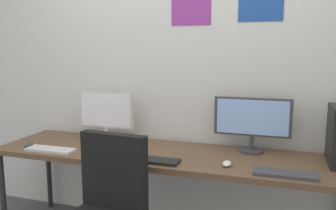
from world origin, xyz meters
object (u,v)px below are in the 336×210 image
keyboard_center (155,160)px  mouse_left_side (28,145)px  monitor_right (252,121)px  mouse_right_side (227,164)px  desk (166,158)px  monitor_left (106,113)px  keyboard_right (285,174)px  keyboard_left (51,150)px

keyboard_center → mouse_left_side: size_ratio=3.44×
monitor_right → mouse_right_side: monitor_right is taller
desk → monitor_right: 0.70m
monitor_left → keyboard_right: monitor_left is taller
mouse_left_side → monitor_right: bearing=13.5°
monitor_right → monitor_left: bearing=-180.0°
mouse_left_side → mouse_right_side: same height
monitor_right → keyboard_right: bearing=-61.5°
desk → monitor_left: (-0.60, 0.21, 0.27)m
monitor_right → keyboard_left: 1.52m
monitor_left → keyboard_left: bearing=-118.5°
monitor_right → keyboard_center: (-0.60, -0.44, -0.23)m
desk → mouse_left_side: size_ratio=27.39×
keyboard_left → mouse_left_side: mouse_left_side is taller
keyboard_right → mouse_left_side: (-1.91, 0.04, 0.01)m
monitor_left → mouse_right_side: 1.16m
keyboard_right → mouse_left_side: bearing=178.8°
keyboard_left → keyboard_right: bearing=0.0°
mouse_left_side → keyboard_right: bearing=-1.2°
monitor_right → keyboard_right: size_ratio=1.49×
keyboard_center → desk: bearing=90.0°
desk → monitor_right: bearing=19.5°
keyboard_left → mouse_right_side: (1.32, 0.07, 0.01)m
monitor_right → keyboard_center: 0.78m
keyboard_left → mouse_left_side: 0.24m
monitor_left → keyboard_left: (-0.24, -0.44, -0.21)m
keyboard_center → keyboard_right: size_ratio=0.88×
keyboard_left → mouse_left_side: size_ratio=3.97×
keyboard_center → mouse_right_side: 0.48m
desk → monitor_right: size_ratio=4.70×
keyboard_left → keyboard_center: (0.84, 0.00, 0.00)m
keyboard_right → desk: bearing=164.7°
monitor_left → keyboard_right: 1.52m
keyboard_center → keyboard_right: bearing=0.0°
monitor_right → keyboard_left: bearing=-162.9°
keyboard_left → mouse_right_side: mouse_right_side is taller
monitor_left → desk: bearing=-19.5°
desk → keyboard_left: 0.87m
monitor_right → mouse_left_side: size_ratio=5.83×
desk → mouse_right_side: (0.48, -0.16, 0.06)m
desk → monitor_right: (0.60, 0.21, 0.28)m
desk → monitor_left: 0.69m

